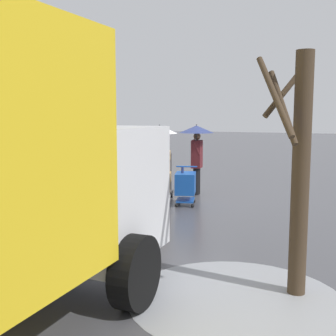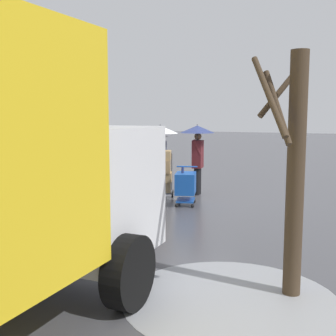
% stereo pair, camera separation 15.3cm
% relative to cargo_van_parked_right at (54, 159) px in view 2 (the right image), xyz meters
% --- Properties ---
extents(ground_plane, '(90.00, 90.00, 0.00)m').
position_rel_cargo_van_parked_right_xyz_m(ground_plane, '(-3.47, -1.73, -1.18)').
color(ground_plane, '#4C4C51').
extents(slush_patch_near_cluster, '(2.92, 2.92, 0.01)m').
position_rel_cargo_van_parked_right_xyz_m(slush_patch_near_cluster, '(-6.19, 4.60, -1.18)').
color(slush_patch_near_cluster, '#999BA0').
rests_on(slush_patch_near_cluster, ground).
extents(slush_patch_under_van, '(1.47, 1.47, 0.01)m').
position_rel_cargo_van_parked_right_xyz_m(slush_patch_under_van, '(-3.42, 3.72, -1.18)').
color(slush_patch_under_van, '#999BA0').
rests_on(slush_patch_under_van, ground).
extents(cargo_van_parked_right, '(2.24, 5.36, 2.60)m').
position_rel_cargo_van_parked_right_xyz_m(cargo_van_parked_right, '(0.00, 0.00, 0.00)').
color(cargo_van_parked_right, gray).
rests_on(cargo_van_parked_right, ground).
extents(shopping_cart_vendor, '(0.74, 0.93, 1.04)m').
position_rel_cargo_van_parked_right_xyz_m(shopping_cart_vendor, '(-3.65, -0.79, -0.61)').
color(shopping_cart_vendor, '#1951B2').
rests_on(shopping_cart_vendor, ground).
extents(hand_dolly_boxes, '(0.71, 0.83, 1.41)m').
position_rel_cargo_van_parked_right_xyz_m(hand_dolly_boxes, '(-2.81, -1.30, -0.38)').
color(hand_dolly_boxes, '#515156').
rests_on(hand_dolly_boxes, ground).
extents(pedestrian_pink_side, '(1.04, 1.04, 2.15)m').
position_rel_cargo_van_parked_right_xyz_m(pedestrian_pink_side, '(-2.52, -1.64, 0.41)').
color(pedestrian_pink_side, black).
rests_on(pedestrian_pink_side, ground).
extents(pedestrian_black_side, '(1.04, 1.04, 2.15)m').
position_rel_cargo_van_parked_right_xyz_m(pedestrian_black_side, '(-3.48, -2.36, 0.41)').
color(pedestrian_black_side, black).
rests_on(pedestrian_black_side, ground).
extents(pedestrian_white_side, '(1.04, 1.04, 2.15)m').
position_rel_cargo_van_parked_right_xyz_m(pedestrian_white_side, '(-2.93, 0.17, 0.39)').
color(pedestrian_white_side, black).
rests_on(pedestrian_white_side, ground).
extents(bare_tree_near, '(0.77, 1.19, 3.28)m').
position_rel_cargo_van_parked_right_xyz_m(bare_tree_near, '(-6.89, 4.12, 0.57)').
color(bare_tree_near, '#423323').
rests_on(bare_tree_near, ground).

